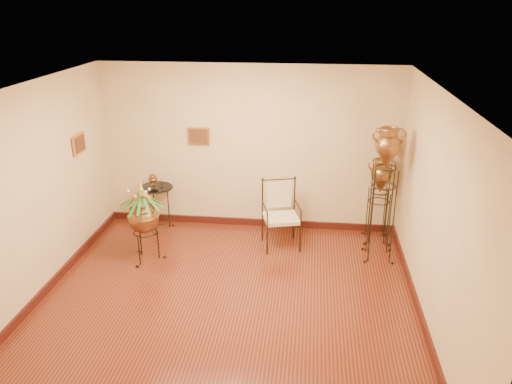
# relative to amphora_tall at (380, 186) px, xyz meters

# --- Properties ---
(ground) EXTENTS (5.00, 5.00, 0.00)m
(ground) POSITION_rel_amphora_tall_xyz_m (-2.15, -2.15, -0.96)
(ground) COLOR maroon
(ground) RESTS_ON ground
(room_shell) EXTENTS (5.02, 5.02, 2.81)m
(room_shell) POSITION_rel_amphora_tall_xyz_m (-2.16, -2.14, 0.78)
(room_shell) COLOR beige
(room_shell) RESTS_ON ground
(amphora_tall) EXTENTS (0.43, 0.43, 1.87)m
(amphora_tall) POSITION_rel_amphora_tall_xyz_m (0.00, 0.00, 0.00)
(amphora_tall) COLOR black
(amphora_tall) RESTS_ON ground
(amphora_mid) EXTENTS (0.61, 0.61, 2.08)m
(amphora_mid) POSITION_rel_amphora_tall_xyz_m (-0.03, -0.60, 0.10)
(amphora_mid) COLOR black
(amphora_mid) RESTS_ON ground
(amphora_short) EXTENTS (0.43, 0.43, 1.43)m
(amphora_short) POSITION_rel_amphora_tall_xyz_m (-0.00, -0.00, -0.24)
(amphora_short) COLOR black
(amphora_short) RESTS_ON ground
(planter_urn) EXTENTS (0.76, 0.76, 1.34)m
(planter_urn) POSITION_rel_amphora_tall_xyz_m (-3.56, -1.08, -0.21)
(planter_urn) COLOR black
(planter_urn) RESTS_ON ground
(armchair) EXTENTS (0.73, 0.70, 1.08)m
(armchair) POSITION_rel_amphora_tall_xyz_m (-1.55, -0.41, -0.41)
(armchair) COLOR black
(armchair) RESTS_ON ground
(side_table) EXTENTS (0.57, 0.57, 0.99)m
(side_table) POSITION_rel_amphora_tall_xyz_m (-3.70, 0.00, -0.55)
(side_table) COLOR black
(side_table) RESTS_ON ground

